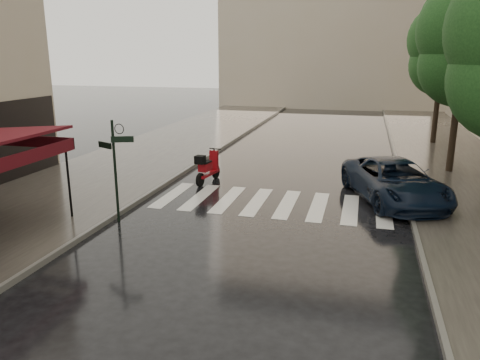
% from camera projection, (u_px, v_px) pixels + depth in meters
% --- Properties ---
extents(ground, '(120.00, 120.00, 0.00)m').
position_uv_depth(ground, '(102.00, 267.00, 11.18)').
color(ground, black).
rests_on(ground, ground).
extents(sidewalk_near, '(6.00, 60.00, 0.12)m').
position_uv_depth(sidewalk_near, '(149.00, 155.00, 23.48)').
color(sidewalk_near, '#38332D').
rests_on(sidewalk_near, ground).
extents(sidewalk_far, '(5.50, 60.00, 0.12)m').
position_uv_depth(sidewalk_far, '(468.00, 173.00, 19.82)').
color(sidewalk_far, '#38332D').
rests_on(sidewalk_far, ground).
extents(curb_near, '(0.12, 60.00, 0.16)m').
position_uv_depth(curb_near, '(206.00, 158.00, 22.72)').
color(curb_near, '#595651').
rests_on(curb_near, ground).
extents(curb_far, '(0.12, 60.00, 0.16)m').
position_uv_depth(curb_far, '(398.00, 169.00, 20.51)').
color(curb_far, '#595651').
rests_on(curb_far, ground).
extents(crosswalk, '(7.85, 3.20, 0.01)m').
position_uv_depth(crosswalk, '(272.00, 203.00, 16.04)').
color(crosswalk, silver).
rests_on(crosswalk, ground).
extents(signpost, '(1.17, 0.29, 3.10)m').
position_uv_depth(signpost, '(115.00, 163.00, 13.80)').
color(signpost, black).
rests_on(signpost, ground).
extents(tree_mid, '(3.80, 3.80, 8.34)m').
position_uv_depth(tree_mid, '(465.00, 37.00, 18.57)').
color(tree_mid, black).
rests_on(tree_mid, sidewalk_far).
extents(tree_far, '(3.80, 3.80, 8.16)m').
position_uv_depth(tree_far, '(443.00, 44.00, 25.09)').
color(tree_far, black).
rests_on(tree_far, sidewalk_far).
extents(scooter, '(0.64, 1.91, 1.26)m').
position_uv_depth(scooter, '(207.00, 168.00, 18.45)').
color(scooter, black).
rests_on(scooter, ground).
extents(parked_car, '(4.03, 5.67, 1.44)m').
position_uv_depth(parked_car, '(395.00, 181.00, 16.07)').
color(parked_car, black).
rests_on(parked_car, ground).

